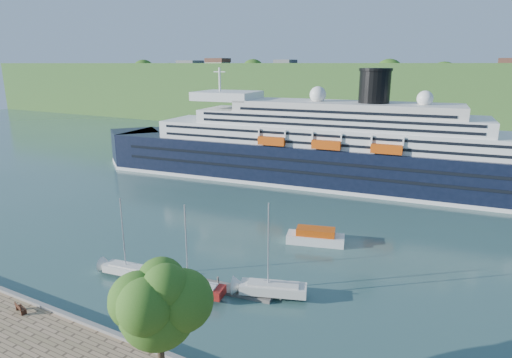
# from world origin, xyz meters

# --- Properties ---
(ground) EXTENTS (400.00, 400.00, 0.00)m
(ground) POSITION_xyz_m (0.00, 0.00, 0.00)
(ground) COLOR #294947
(ground) RESTS_ON ground
(far_hillside) EXTENTS (400.00, 50.00, 24.00)m
(far_hillside) POSITION_xyz_m (0.00, 145.00, 12.00)
(far_hillside) COLOR #336327
(far_hillside) RESTS_ON ground
(quay_coping) EXTENTS (220.00, 0.50, 0.30)m
(quay_coping) POSITION_xyz_m (0.00, -0.20, 1.15)
(quay_coping) COLOR slate
(quay_coping) RESTS_ON promenade
(cruise_ship) EXTENTS (104.10, 25.66, 23.15)m
(cruise_ship) POSITION_xyz_m (-0.36, 58.87, 11.58)
(cruise_ship) COLOR black
(cruise_ship) RESTS_ON ground
(park_bench) EXTENTS (1.66, 0.99, 0.99)m
(park_bench) POSITION_xyz_m (-7.31, -1.73, 1.50)
(park_bench) COLOR #472314
(park_bench) RESTS_ON promenade
(promenade_tree) EXTENTS (6.95, 6.95, 11.52)m
(promenade_tree) POSITION_xyz_m (11.84, -3.93, 6.76)
(promenade_tree) COLOR #295917
(promenade_tree) RESTS_ON promenade
(floating_pontoon) EXTENTS (16.34, 3.93, 0.36)m
(floating_pontoon) POSITION_xyz_m (4.07, 12.05, 0.18)
(floating_pontoon) COLOR slate
(floating_pontoon) RESTS_ON ground
(sailboat_white_near) EXTENTS (7.22, 2.88, 9.07)m
(sailboat_white_near) POSITION_xyz_m (-4.55, 9.68, 4.54)
(sailboat_white_near) COLOR silver
(sailboat_white_near) RESTS_ON ground
(sailboat_red) EXTENTS (7.82, 3.45, 9.76)m
(sailboat_red) POSITION_xyz_m (4.44, 9.60, 4.88)
(sailboat_red) COLOR maroon
(sailboat_red) RESTS_ON ground
(sailboat_white_far) EXTENTS (8.02, 4.56, 10.00)m
(sailboat_white_far) POSITION_xyz_m (11.98, 13.46, 5.00)
(sailboat_white_far) COLOR silver
(sailboat_white_far) RESTS_ON ground
(tender_launch) EXTENTS (8.29, 4.65, 2.17)m
(tender_launch) POSITION_xyz_m (10.94, 28.91, 1.09)
(tender_launch) COLOR #C7470B
(tender_launch) RESTS_ON ground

